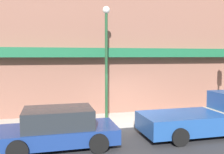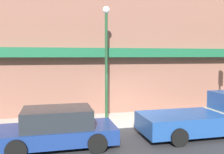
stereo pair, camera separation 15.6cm
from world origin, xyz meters
name	(u,v)px [view 2 (the right image)]	position (x,y,z in m)	size (l,w,h in m)	color
ground_plane	(133,127)	(0.00, 0.00, 0.00)	(80.00, 80.00, 0.00)	#2D2D30
sidewalk	(126,119)	(0.00, 1.28, 0.07)	(36.00, 2.55, 0.15)	#ADA89E
building	(113,16)	(0.01, 4.03, 5.86)	(19.80, 3.80, 11.75)	brown
pickup_truck	(213,116)	(3.05, -1.76, 0.78)	(5.67, 2.28, 1.78)	beige
parked_car	(57,128)	(-3.56, -1.76, 0.72)	(4.33, 2.11, 1.47)	navy
fire_hydrant	(64,120)	(-3.22, 0.46, 0.46)	(0.22, 0.22, 0.62)	#196633
street_lamp	(106,50)	(-1.09, 1.02, 3.68)	(0.36, 0.36, 5.67)	#1E4728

